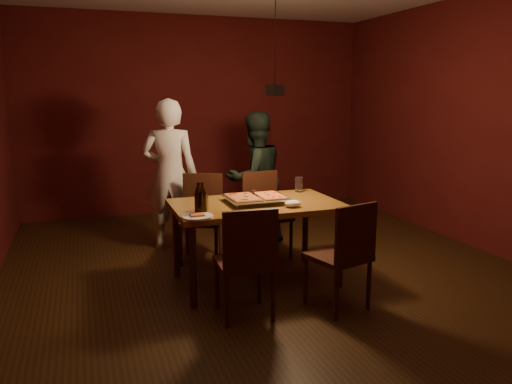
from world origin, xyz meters
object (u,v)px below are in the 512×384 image
object	(u,v)px
chair_far_left	(202,209)
diner_white	(170,175)
dining_table	(256,211)
plate_slice	(197,216)
chair_far_right	(264,206)
pendant_lamp	(275,89)
chair_near_right	(346,247)
beer_bottle_a	(199,199)
chair_near_left	(247,253)
beer_bottle_b	(202,198)
pizza_tray	(257,200)
diner_dark	(255,178)

from	to	relation	value
chair_far_left	diner_white	world-z (taller)	diner_white
dining_table	diner_white	world-z (taller)	diner_white
dining_table	plate_slice	xyz separation A→B (m)	(-0.62, -0.35, 0.08)
chair_far_right	pendant_lamp	distance (m)	1.42
diner_white	dining_table	bearing A→B (deg)	132.25
chair_near_right	beer_bottle_a	xyz separation A→B (m)	(-1.04, 0.57, 0.35)
chair_near_left	beer_bottle_b	xyz separation A→B (m)	(-0.22, 0.49, 0.34)
chair_near_left	beer_bottle_b	world-z (taller)	beer_bottle_b
dining_table	chair_near_right	size ratio (longest dim) A/B	2.91
dining_table	plate_slice	world-z (taller)	plate_slice
chair_far_right	beer_bottle_b	size ratio (longest dim) A/B	1.88
pizza_tray	chair_far_left	bearing A→B (deg)	106.45
pizza_tray	beer_bottle_a	world-z (taller)	beer_bottle_a
chair_near_left	chair_near_right	size ratio (longest dim) A/B	0.94
chair_near_left	beer_bottle_a	size ratio (longest dim) A/B	1.84
chair_far_left	pendant_lamp	world-z (taller)	pendant_lamp
plate_slice	diner_white	xyz separation A→B (m)	(0.07, 1.64, 0.08)
dining_table	chair_near_right	distance (m)	0.96
pizza_tray	diner_white	world-z (taller)	diner_white
beer_bottle_a	plate_slice	distance (m)	0.16
pendant_lamp	diner_dark	bearing A→B (deg)	79.68
diner_dark	pendant_lamp	bearing A→B (deg)	63.63
chair_far_right	pendant_lamp	size ratio (longest dim) A/B	0.44
diner_white	pizza_tray	bearing A→B (deg)	133.04
beer_bottle_a	chair_near_right	bearing A→B (deg)	-28.64
pizza_tray	beer_bottle_a	size ratio (longest dim) A/B	2.08
pizza_tray	plate_slice	xyz separation A→B (m)	(-0.63, -0.37, -0.01)
chair_near_left	beer_bottle_a	distance (m)	0.64
dining_table	pizza_tray	bearing A→B (deg)	51.57
chair_far_right	chair_near_left	size ratio (longest dim) A/B	1.00
beer_bottle_a	diner_white	size ratio (longest dim) A/B	0.16
diner_white	diner_dark	size ratio (longest dim) A/B	1.10
dining_table	chair_near_right	world-z (taller)	chair_near_right
chair_near_right	diner_white	world-z (taller)	diner_white
beer_bottle_b	dining_table	bearing A→B (deg)	23.21
chair_near_left	chair_far_left	bearing A→B (deg)	92.63
beer_bottle_b	diner_white	bearing A→B (deg)	90.27
chair_far_left	diner_white	distance (m)	0.61
beer_bottle_b	pendant_lamp	bearing A→B (deg)	20.50
chair_far_left	beer_bottle_a	size ratio (longest dim) A/B	2.07
beer_bottle_b	diner_white	world-z (taller)	diner_white
chair_near_right	beer_bottle_b	distance (m)	1.22
dining_table	beer_bottle_a	world-z (taller)	beer_bottle_a
beer_bottle_a	chair_near_left	bearing A→B (deg)	-61.17
diner_dark	plate_slice	bearing A→B (deg)	40.39
beer_bottle_a	diner_white	bearing A→B (deg)	88.92
chair_near_right	plate_slice	distance (m)	1.20
chair_near_left	plate_slice	distance (m)	0.53
chair_far_left	diner_dark	bearing A→B (deg)	-130.78
chair_near_left	beer_bottle_a	xyz separation A→B (m)	(-0.26, 0.47, 0.35)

